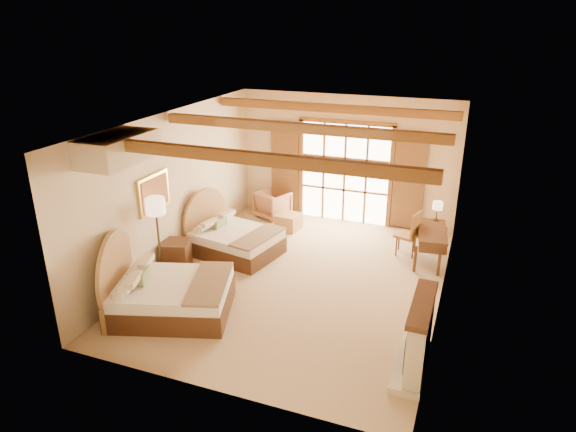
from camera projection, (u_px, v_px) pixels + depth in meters
The scene contains 19 objects.
floor at pixel (298, 279), 10.33m from camera, with size 7.00×7.00×0.00m, color #CDB087.
wall_back at pixel (346, 160), 12.79m from camera, with size 5.50×5.50×0.00m, color beige.
wall_left at pixel (174, 189), 10.65m from camera, with size 7.00×7.00×0.00m, color beige.
wall_right at pixel (448, 225), 8.83m from camera, with size 7.00×7.00×0.00m, color beige.
ceiling at pixel (299, 121), 9.16m from camera, with size 7.00×7.00×0.00m, color #B46D39.
ceiling_beams at pixel (299, 128), 9.20m from camera, with size 5.39×4.60×0.18m, color brown, non-canonical shape.
french_doors at pixel (345, 174), 12.86m from camera, with size 3.95×0.08×2.60m.
fireplace at pixel (418, 340), 7.54m from camera, with size 0.46×1.40×1.16m.
painting at pixel (154, 193), 9.93m from camera, with size 0.06×0.95×0.75m.
canopy_valance at pixel (118, 149), 8.30m from camera, with size 0.70×1.40×0.45m, color beige.
bed_near at pixel (164, 291), 9.09m from camera, with size 2.46×2.07×1.33m.
bed_far at pixel (230, 238), 11.36m from camera, with size 2.06×1.69×1.20m.
nightstand at pixel (176, 256), 10.58m from camera, with size 0.55×0.55×0.66m, color #4A2A17.
floor_lamp at pixel (156, 211), 9.71m from camera, with size 0.37×0.37×1.76m.
armchair at pixel (273, 204), 13.40m from camera, with size 0.75×0.77×0.70m, color #A46B46.
ottoman at pixel (289, 222), 12.69m from camera, with size 0.54×0.54×0.39m, color #A7864E.
desk at pixel (431, 244), 10.97m from camera, with size 0.75×1.41×0.72m.
desk_chair at pixel (407, 241), 11.32m from camera, with size 0.56×0.56×1.01m.
desk_lamp at pixel (438, 206), 11.24m from camera, with size 0.22×0.22×0.44m.
Camera 1 is at (3.07, -8.61, 4.98)m, focal length 32.00 mm.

